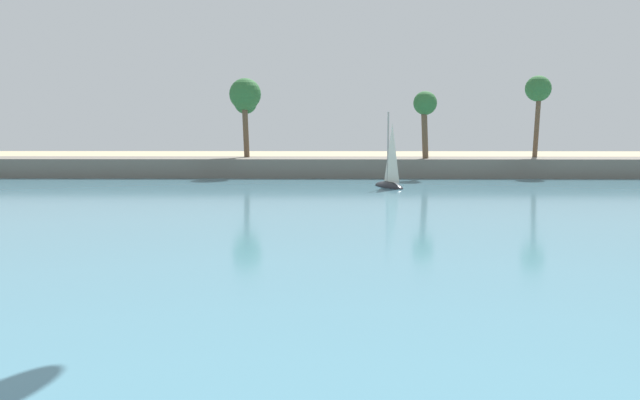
# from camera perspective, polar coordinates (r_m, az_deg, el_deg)

# --- Properties ---
(sea) EXTENTS (220.00, 95.12, 0.06)m
(sea) POSITION_cam_1_polar(r_m,az_deg,el_deg) (56.27, -0.72, 1.43)
(sea) COLOR teal
(sea) RESTS_ON ground
(palm_headland) EXTENTS (99.73, 6.00, 10.36)m
(palm_headland) POSITION_cam_1_polar(r_m,az_deg,el_deg) (63.77, -1.62, 3.35)
(palm_headland) COLOR slate
(palm_headland) RESTS_ON ground
(sailboat_near_shore) EXTENTS (2.67, 4.47, 6.22)m
(sailboat_near_shore) POSITION_cam_1_polar(r_m,az_deg,el_deg) (52.39, 5.88, 1.69)
(sailboat_near_shore) COLOR black
(sailboat_near_shore) RESTS_ON sea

